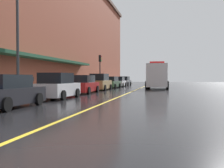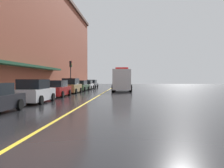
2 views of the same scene
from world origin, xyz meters
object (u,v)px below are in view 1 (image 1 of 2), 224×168
Objects in this scene: parked_car_7 at (124,81)px; parking_meter_3 at (117,80)px; box_truck at (158,76)px; parked_car_6 at (118,82)px; traffic_light_near at (100,65)px; street_lamp_left at (18,32)px; parked_car_3 at (84,85)px; parked_car_1 at (6,92)px; parked_car_4 at (100,82)px; parking_meter_4 at (68,82)px; parking_meter_1 at (32,83)px; parked_car_5 at (111,83)px; parked_car_2 at (57,87)px.

parking_meter_3 is (-1.49, 1.19, 0.29)m from parked_car_7.
box_truck reaches higher than parked_car_7.
traffic_light_near reaches higher than parked_car_6.
parked_car_3 is at bearing 76.02° from street_lamp_left.
parked_car_3 is at bearing -0.04° from parked_car_1.
parked_car_4 is 1.05× the size of parked_car_7.
parked_car_1 is 11.46m from parking_meter_4.
parked_car_3 is 7.12m from parking_meter_1.
parked_car_4 reaches higher than parking_meter_4.
parked_car_1 is 24.65m from box_truck.
parked_car_4 is 1.00× the size of parked_car_5.
parked_car_3 is at bearing -177.97° from parked_car_5.
parked_car_4 is (-0.02, 17.85, 0.12)m from parked_car_1.
parking_meter_1 is at bearing 174.69° from parked_car_4.
parking_meter_3 is (-1.33, 35.60, 0.31)m from parked_car_1.
traffic_light_near is (-1.42, -11.66, 2.39)m from parked_car_7.
parked_car_7 reaches higher than parking_meter_3.
parked_car_6 is (0.12, 28.86, -0.02)m from parked_car_1.
traffic_light_near is at bearing 87.96° from street_lamp_left.
box_truck is 6.27× the size of parking_meter_4.
parked_car_2 is 6.17m from parked_car_3.
parked_car_1 is at bearing 179.12° from parked_car_2.
parked_car_3 is at bearing -83.37° from traffic_light_near.
parked_car_5 is 12.17m from parking_meter_4.
parked_car_5 is 2.83m from traffic_light_near.
parked_car_6 is 0.56× the size of box_truck.
parking_meter_1 is (-7.65, -18.92, -0.55)m from box_truck.
traffic_light_near is at bearing 3.14° from parked_car_1.
parked_car_5 reaches higher than parking_meter_1.
parked_car_3 is 3.64× the size of parking_meter_3.
parking_meter_1 is at bearing 175.27° from parked_car_6.
parked_car_1 is 0.97× the size of parked_car_6.
parked_car_4 is 1.05× the size of traffic_light_near.
parked_car_3 is at bearing 79.26° from parking_meter_1.
parked_car_6 is 6.90m from parking_meter_3.
parked_car_1 is 28.86m from parked_car_6.
parked_car_3 reaches higher than parked_car_1.
street_lamp_left is at bearing -91.09° from parking_meter_3.
parking_meter_1 is at bearing -22.43° from box_truck.
parked_car_7 is 3.24× the size of parking_meter_4.
parked_car_2 is at bearing -87.26° from parking_meter_3.
parked_car_1 is 0.65× the size of street_lamp_left.
parked_car_4 is 11.01m from parked_car_6.
parked_car_3 is 1.07× the size of parked_car_4.
traffic_light_near is (-7.59, -1.06, 1.54)m from box_truck.
parking_meter_1 and parking_meter_3 have the same top height.
street_lamp_left reaches higher than parking_meter_1.
parked_car_5 is 0.54× the size of box_truck.
street_lamp_left is (-1.96, -19.34, 3.65)m from parked_car_5.
parked_car_7 is 0.62× the size of street_lamp_left.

